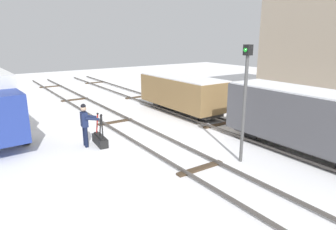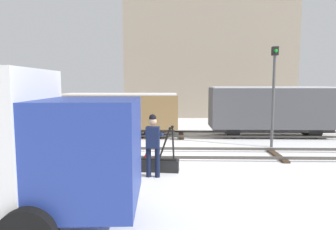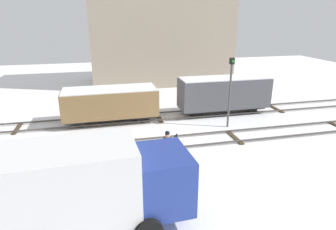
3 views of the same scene
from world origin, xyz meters
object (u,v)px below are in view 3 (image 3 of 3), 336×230
Objects in this scene: delivery_truck at (97,184)px; freight_car_near_switch at (224,93)px; switch_lever_frame at (168,158)px; signal_post at (230,86)px; freight_car_far_end at (110,103)px; rail_worker at (167,147)px.

freight_car_near_switch is at bearing 46.57° from delivery_truck.
signal_post is at bearing 43.06° from switch_lever_frame.
rail_worker is at bearing -72.77° from freight_car_far_end.
freight_car_far_end is (-6.98, 2.55, -1.29)m from signal_post.
delivery_truck is 13.17m from freight_car_near_switch.
switch_lever_frame is 0.98m from rail_worker.
switch_lever_frame is at bearing -131.12° from freight_car_near_switch.
delivery_truck is (-2.98, -3.29, 0.61)m from rail_worker.
switch_lever_frame is 6.71m from freight_car_far_end.
signal_post is at bearing 46.06° from rail_worker.
freight_car_near_switch is 7.75m from freight_car_far_end.
freight_car_far_end is (-2.34, 6.20, 1.04)m from switch_lever_frame.
rail_worker is at bearing -100.59° from switch_lever_frame.
rail_worker is 8.74m from freight_car_near_switch.
delivery_truck is at bearing -124.36° from switch_lever_frame.
rail_worker is at bearing -129.53° from freight_car_near_switch.
switch_lever_frame is 0.34× the size of signal_post.
freight_car_near_switch is at bearing 73.29° from signal_post.
freight_car_far_end reaches higher than rail_worker.
signal_post reaches higher than switch_lever_frame.
delivery_truck is at bearing -95.26° from freight_car_far_end.
switch_lever_frame is 0.23× the size of freight_car_near_switch.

